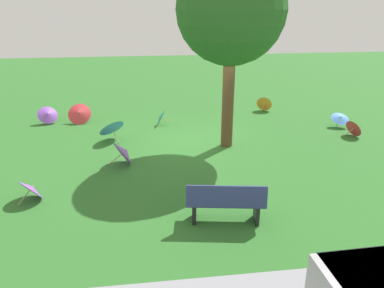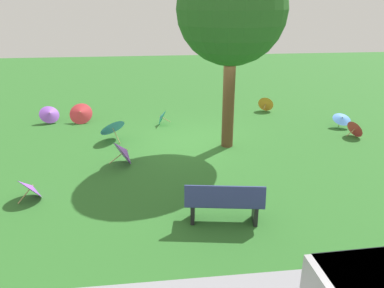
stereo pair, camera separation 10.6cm
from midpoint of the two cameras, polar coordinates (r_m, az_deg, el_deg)
ground at (r=12.09m, az=1.03°, el=0.37°), size 40.00×40.00×0.00m
park_bench at (r=7.66m, az=5.36°, el=-8.94°), size 1.66×0.73×0.90m
shade_tree at (r=11.00m, az=6.39°, el=19.64°), size 3.10×3.10×5.60m
parasol_red_0 at (r=13.59m, az=23.96°, el=2.20°), size 0.67×0.70×0.59m
parasol_blue_0 at (r=12.33m, az=-11.94°, el=2.67°), size 1.09×1.06×0.82m
parasol_orange_0 at (r=15.71m, az=11.44°, el=6.11°), size 0.71×0.65×0.64m
parasol_purple_1 at (r=14.75m, az=-20.76°, el=4.34°), size 0.91×0.85×0.68m
parasol_purple_2 at (r=9.31m, az=-23.07°, el=-6.11°), size 0.81×0.82×0.59m
parasol_teal_2 at (r=13.70m, az=-4.51°, el=4.11°), size 0.57×0.66×0.58m
parasol_red_2 at (r=14.45m, az=-16.46°, el=4.59°), size 0.86×0.75×0.76m
parasol_purple_3 at (r=10.48m, az=-9.97°, el=-1.14°), size 0.83×0.91×0.75m
parasol_blue_2 at (r=14.36m, az=22.15°, el=3.67°), size 0.66×0.65×0.55m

